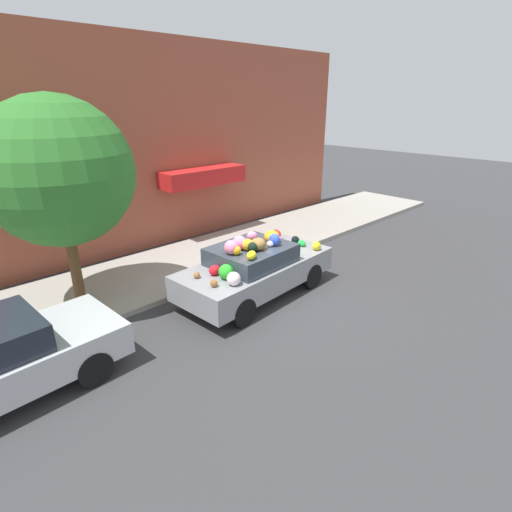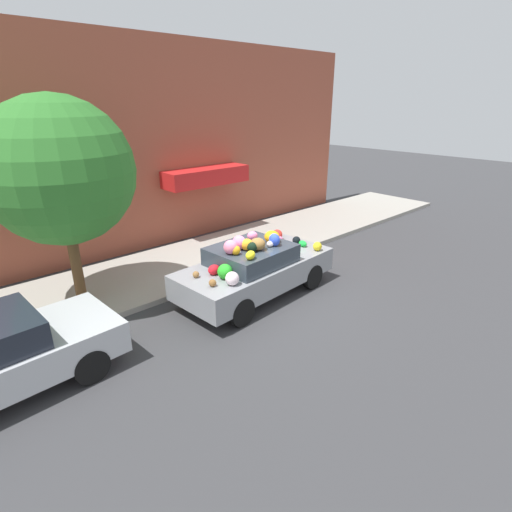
% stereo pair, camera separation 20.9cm
% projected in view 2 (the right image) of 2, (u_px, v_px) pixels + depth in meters
% --- Properties ---
extents(ground_plane, '(60.00, 60.00, 0.00)m').
position_uv_depth(ground_plane, '(254.00, 293.00, 10.16)').
color(ground_plane, '#38383A').
extents(sidewalk_curb, '(24.00, 3.20, 0.14)m').
position_uv_depth(sidewalk_curb, '(194.00, 261.00, 11.98)').
color(sidewalk_curb, '#9E998E').
rests_on(sidewalk_curb, ground).
extents(building_facade, '(18.00, 1.20, 6.41)m').
position_uv_depth(building_facade, '(149.00, 149.00, 12.42)').
color(building_facade, '#9E4C38').
rests_on(building_facade, ground).
extents(street_tree, '(3.14, 3.14, 4.62)m').
position_uv_depth(street_tree, '(60.00, 172.00, 8.40)').
color(street_tree, brown).
rests_on(street_tree, sidewalk_curb).
extents(fire_hydrant, '(0.20, 0.20, 0.70)m').
position_uv_depth(fire_hydrant, '(217.00, 258.00, 11.09)').
color(fire_hydrant, red).
rests_on(fire_hydrant, sidewalk_curb).
extents(art_car, '(4.24, 2.01, 1.67)m').
position_uv_depth(art_car, '(255.00, 267.00, 9.80)').
color(art_car, gray).
rests_on(art_car, ground).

